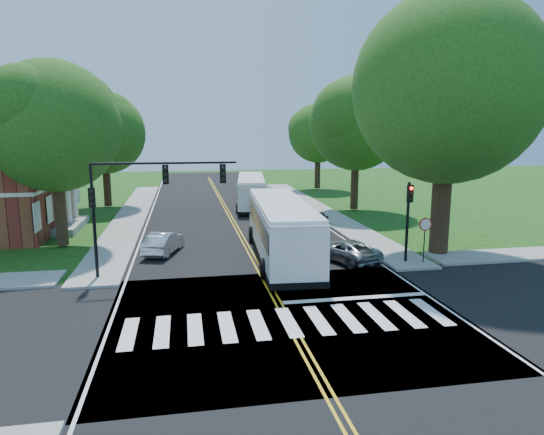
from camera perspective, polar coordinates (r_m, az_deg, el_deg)
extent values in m
plane|color=#174210|center=(19.71, 1.66, -11.67)|extent=(140.00, 140.00, 0.00)
cube|color=black|center=(36.81, -4.20, -1.22)|extent=(14.00, 96.00, 0.01)
cube|color=black|center=(19.70, 1.66, -11.65)|extent=(60.00, 12.00, 0.01)
cube|color=gold|center=(40.71, -4.81, -0.10)|extent=(0.36, 70.00, 0.01)
cube|color=silver|center=(40.64, -14.40, -0.41)|extent=(0.12, 70.00, 0.01)
cube|color=silver|center=(41.91, 4.48, 0.21)|extent=(0.12, 70.00, 0.01)
cube|color=silver|center=(19.25, 1.98, -12.17)|extent=(12.60, 3.00, 0.01)
cube|color=silver|center=(22.07, 9.81, -9.31)|extent=(6.60, 0.40, 0.01)
cube|color=gray|center=(43.70, -16.10, 0.33)|extent=(2.60, 40.00, 0.15)
cube|color=gray|center=(45.14, 5.35, 1.01)|extent=(2.60, 40.00, 0.15)
cylinder|color=#312113|center=(30.11, 19.27, 1.70)|extent=(1.10, 1.10, 6.00)
sphere|color=#3B6F21|center=(29.90, 20.03, 14.12)|extent=(10.80, 10.80, 10.80)
cylinder|color=#312113|center=(33.12, -23.65, 1.09)|extent=(0.70, 0.70, 4.80)
sphere|color=#3B6F21|center=(32.76, -24.29, 9.75)|extent=(8.00, 8.00, 8.00)
cylinder|color=#312113|center=(48.65, -18.85, 3.88)|extent=(0.70, 0.70, 4.40)
sphere|color=#3B6F21|center=(48.39, -19.18, 9.38)|extent=(7.60, 7.60, 7.60)
cylinder|color=#312113|center=(44.83, 9.70, 4.16)|extent=(0.70, 0.70, 5.00)
sphere|color=#3B6F21|center=(44.58, 9.91, 10.86)|extent=(8.40, 8.40, 8.40)
cylinder|color=#312113|center=(60.33, 5.38, 5.54)|extent=(0.70, 0.70, 4.40)
sphere|color=#3B6F21|center=(60.12, 5.45, 9.86)|extent=(7.20, 7.20, 7.20)
cube|color=silver|center=(38.92, -23.17, 5.14)|extent=(1.40, 6.00, 0.45)
cube|color=gray|center=(39.46, -22.74, -0.86)|extent=(1.80, 6.00, 0.50)
cylinder|color=silver|center=(37.05, -23.64, 1.29)|extent=(0.50, 0.50, 4.20)
cylinder|color=silver|center=(39.17, -22.93, 1.79)|extent=(0.50, 0.50, 4.20)
cylinder|color=silver|center=(41.30, -22.28, 2.24)|extent=(0.50, 0.50, 4.20)
cylinder|color=black|center=(25.23, -20.13, -1.57)|extent=(0.16, 0.16, 4.60)
cube|color=black|center=(24.81, -20.43, 2.21)|extent=(0.30, 0.22, 0.95)
sphere|color=black|center=(24.63, -20.53, 2.85)|extent=(0.18, 0.18, 0.18)
cylinder|color=black|center=(24.42, -12.46, 6.28)|extent=(7.00, 0.12, 0.12)
cube|color=black|center=(24.32, -12.42, 4.96)|extent=(0.30, 0.22, 0.95)
cube|color=black|center=(24.38, -5.81, 5.16)|extent=(0.30, 0.22, 0.95)
cylinder|color=black|center=(27.64, 15.64, -0.52)|extent=(0.16, 0.16, 4.40)
cube|color=black|center=(27.26, 15.94, 2.72)|extent=(0.30, 0.22, 0.95)
sphere|color=#FF0A05|center=(27.09, 16.10, 3.31)|extent=(0.18, 0.18, 0.18)
cylinder|color=black|center=(27.78, 17.46, -2.88)|extent=(0.06, 0.06, 2.20)
cylinder|color=#A50A07|center=(27.54, 17.61, -0.77)|extent=(0.76, 0.04, 0.76)
cube|color=white|center=(27.94, 1.07, -1.44)|extent=(3.54, 12.79, 2.95)
cube|color=black|center=(27.83, 1.08, -0.36)|extent=(3.56, 11.91, 1.02)
cube|color=black|center=(34.09, -0.37, 1.36)|extent=(2.62, 0.27, 1.71)
cube|color=orange|center=(33.95, -0.37, 2.97)|extent=(1.82, 0.22, 0.34)
cube|color=black|center=(28.23, 1.06, -4.04)|extent=(3.60, 12.89, 0.32)
cube|color=white|center=(27.66, 1.08, 1.67)|extent=(3.46, 12.41, 0.24)
cylinder|color=black|center=(32.42, 2.51, -1.86)|extent=(0.41, 1.05, 1.03)
cylinder|color=black|center=(32.10, -2.41, -1.98)|extent=(0.41, 1.05, 1.03)
cylinder|color=black|center=(24.76, 5.49, -5.77)|extent=(0.41, 1.05, 1.03)
cylinder|color=black|center=(24.34, -0.97, -6.01)|extent=(0.41, 1.05, 1.03)
cube|color=white|center=(46.40, -2.48, 3.04)|extent=(3.81, 11.32, 2.59)
cube|color=black|center=(46.35, -2.48, 3.62)|extent=(3.78, 10.56, 0.89)
cube|color=black|center=(51.93, -2.54, 4.19)|extent=(2.30, 0.40, 1.51)
cube|color=orange|center=(51.84, -2.55, 5.12)|extent=(1.60, 0.31, 0.30)
cube|color=black|center=(46.56, -2.47, 1.64)|extent=(3.88, 11.42, 0.28)
cube|color=white|center=(46.25, -2.49, 4.69)|extent=(3.72, 10.98, 0.21)
cylinder|color=black|center=(50.20, -1.11, 2.45)|extent=(0.42, 0.93, 0.90)
cylinder|color=black|center=(50.18, -3.91, 2.42)|extent=(0.42, 0.93, 0.90)
cylinder|color=black|center=(43.23, -0.80, 1.16)|extent=(0.42, 0.93, 0.90)
cylinder|color=black|center=(43.20, -4.05, 1.13)|extent=(0.42, 0.93, 0.90)
imported|color=silver|center=(29.83, -12.65, -2.90)|extent=(2.51, 4.25, 1.32)
imported|color=#A7AAAE|center=(27.81, 8.69, -3.83)|extent=(3.49, 4.85, 1.23)
imported|color=black|center=(36.19, 5.28, -0.37)|extent=(2.83, 4.84, 1.32)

